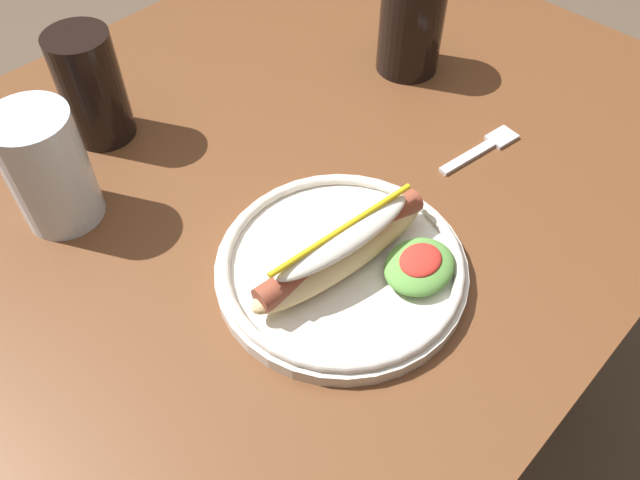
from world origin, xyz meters
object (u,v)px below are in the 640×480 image
Objects in this scene: soda_cup at (91,87)px; extra_cup at (411,25)px; water_cup at (48,169)px; fork at (484,148)px; hot_dog_plate at (346,261)px.

extra_cup is at bearing -26.42° from soda_cup.
water_cup is 1.05× the size of extra_cup.
water_cup is 0.49m from extra_cup.
soda_cup is at bearing 139.07° from fork.
fork is at bearing 1.34° from hot_dog_plate.
water_cup is at bearing 118.11° from hot_dog_plate.
soda_cup is at bearing 96.70° from hot_dog_plate.
extra_cup is (0.37, -0.18, -0.00)m from soda_cup.
hot_dog_plate is 0.37m from soda_cup.
water_cup reaches higher than extra_cup.
extra_cup is (0.33, 0.18, 0.04)m from hot_dog_plate.
extra_cup is at bearing 29.13° from hot_dog_plate.
fork is at bearing -49.97° from soda_cup.
hot_dog_plate is at bearing -150.87° from extra_cup.
soda_cup is (-0.04, 0.37, 0.05)m from hot_dog_plate.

